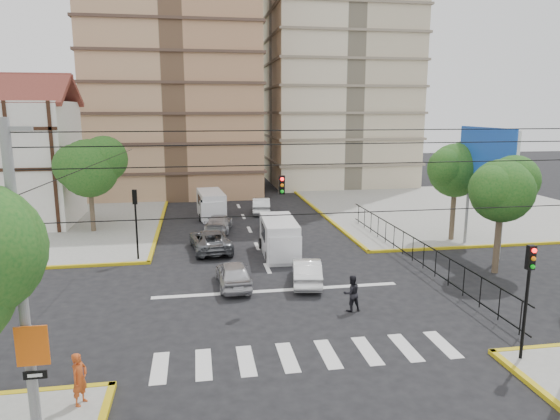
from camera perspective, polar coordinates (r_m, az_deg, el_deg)
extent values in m
plane|color=black|center=(25.48, 0.18, -10.11)|extent=(160.00, 160.00, 0.00)
cube|color=gray|center=(47.13, -29.20, -1.42)|extent=(26.00, 26.00, 0.15)
cube|color=gray|center=(50.44, 19.04, 0.17)|extent=(26.00, 26.00, 0.15)
cube|color=silver|center=(20.12, 3.21, -16.27)|extent=(12.00, 2.40, 0.01)
cube|color=silver|center=(26.59, -0.27, -9.17)|extent=(13.00, 0.40, 0.01)
cube|color=silver|center=(46.08, -28.62, 4.59)|extent=(10.00, 8.00, 10.00)
cube|color=maroon|center=(47.70, -28.56, 11.91)|extent=(10.80, 4.25, 2.65)
cylinder|color=slate|center=(33.83, 23.92, -1.88)|extent=(0.20, 0.20, 4.00)
cylinder|color=slate|center=(37.14, 20.55, -0.51)|extent=(0.20, 0.20, 4.00)
cube|color=silver|center=(34.87, 22.65, 5.26)|extent=(0.25, 6.00, 4.00)
cube|color=blue|center=(34.77, 22.37, 5.27)|extent=(0.08, 6.20, 4.20)
cylinder|color=#473828|center=(31.40, 23.61, -2.92)|extent=(0.36, 0.36, 4.20)
sphere|color=#164E18|center=(30.88, 24.01, 2.03)|extent=(3.60, 3.60, 3.60)
sphere|color=#164E18|center=(31.56, 25.16, 3.11)|extent=(2.88, 2.88, 2.88)
sphere|color=#164E18|center=(30.22, 23.21, 2.25)|extent=(2.70, 2.70, 2.70)
cylinder|color=#473828|center=(37.73, 19.15, -0.10)|extent=(0.36, 0.36, 4.48)
sphere|color=#164E18|center=(37.29, 19.44, 4.30)|extent=(3.80, 3.80, 3.80)
sphere|color=#164E18|center=(37.95, 20.54, 5.21)|extent=(3.04, 3.04, 3.04)
sphere|color=#164E18|center=(36.64, 18.65, 4.54)|extent=(2.85, 2.85, 2.85)
cylinder|color=#473828|center=(40.81, -20.70, 0.42)|extent=(0.36, 0.36, 4.20)
sphere|color=#164E18|center=(40.39, -20.99, 4.47)|extent=(4.40, 4.40, 4.40)
sphere|color=#164E18|center=(40.42, -19.44, 5.52)|extent=(3.52, 3.52, 3.52)
sphere|color=#164E18|center=(40.26, -22.33, 4.67)|extent=(3.30, 3.30, 3.30)
cylinder|color=black|center=(20.92, 26.19, -10.67)|extent=(0.12, 0.12, 3.50)
cube|color=black|center=(20.24, 26.73, -4.86)|extent=(0.28, 0.22, 0.90)
sphere|color=#FF0C0C|center=(20.17, 26.80, -4.04)|extent=(0.17, 0.17, 0.17)
cylinder|color=black|center=(32.26, -16.06, -2.40)|extent=(0.12, 0.12, 3.50)
cube|color=black|center=(31.82, -16.27, 1.45)|extent=(0.28, 0.22, 0.90)
sphere|color=#FF0C0C|center=(31.78, -16.30, 1.98)|extent=(0.17, 0.17, 0.17)
cube|color=black|center=(23.97, 0.19, 2.90)|extent=(0.28, 0.22, 0.90)
cylinder|color=black|center=(15.24, 5.96, -0.37)|extent=(18.00, 0.03, 0.03)
cylinder|color=slate|center=(15.90, -27.52, -7.09)|extent=(0.28, 0.28, 9.00)
cube|color=slate|center=(15.20, -28.97, 8.14)|extent=(1.40, 0.12, 0.12)
cylinder|color=slate|center=(16.76, -26.11, -16.78)|extent=(0.08, 0.08, 3.20)
cube|color=#E5590C|center=(16.29, -26.47, -13.74)|extent=(0.90, 0.06, 1.20)
cube|color=black|center=(16.67, -26.19, -16.56)|extent=(0.65, 0.05, 0.25)
cube|color=silver|center=(32.56, -0.12, -3.12)|extent=(2.27, 5.23, 2.37)
cube|color=silver|center=(30.64, 0.52, -4.35)|extent=(2.01, 1.31, 1.65)
cube|color=black|center=(30.15, 0.64, -3.49)|extent=(1.91, 0.18, 0.93)
cylinder|color=black|center=(31.07, -1.41, -5.42)|extent=(0.25, 0.72, 0.72)
cylinder|color=black|center=(31.40, 2.15, -5.24)|extent=(0.25, 0.72, 0.72)
cylinder|color=black|center=(34.21, -2.20, -3.84)|extent=(0.25, 0.72, 0.72)
cylinder|color=black|center=(34.51, 1.03, -3.70)|extent=(0.25, 0.72, 0.72)
cube|color=silver|center=(44.31, -7.88, 0.63)|extent=(2.48, 5.20, 2.31)
cube|color=silver|center=(42.36, -7.79, -0.07)|extent=(2.02, 1.38, 1.61)
cube|color=black|center=(41.91, -7.79, 0.58)|extent=(1.86, 0.28, 0.91)
cylinder|color=black|center=(42.87, -9.06, -0.86)|extent=(0.25, 0.70, 0.70)
cylinder|color=black|center=(42.92, -6.51, -0.78)|extent=(0.25, 0.70, 0.70)
cylinder|color=black|center=(46.02, -9.11, -0.02)|extent=(0.25, 0.70, 0.70)
cylinder|color=black|center=(46.07, -6.73, 0.05)|extent=(0.25, 0.70, 0.70)
imported|color=#B9B9BE|center=(27.05, -5.35, -7.26)|extent=(1.90, 4.27, 1.43)
imported|color=white|center=(27.42, 3.06, -6.99)|extent=(2.20, 4.47, 1.41)
imported|color=slate|center=(33.94, -7.96, -3.43)|extent=(2.98, 5.47, 1.45)
imported|color=#B7B7BC|center=(39.23, -7.02, -1.48)|extent=(2.60, 4.82, 1.33)
imported|color=#242427|center=(38.88, -0.78, -1.55)|extent=(1.54, 3.75, 1.27)
imported|color=silver|center=(45.81, -2.17, 0.54)|extent=(2.04, 4.58, 1.46)
imported|color=#B9491C|center=(17.76, -21.93, -17.47)|extent=(0.64, 0.74, 1.72)
imported|color=black|center=(23.99, 8.18, -9.39)|extent=(0.95, 0.80, 1.75)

